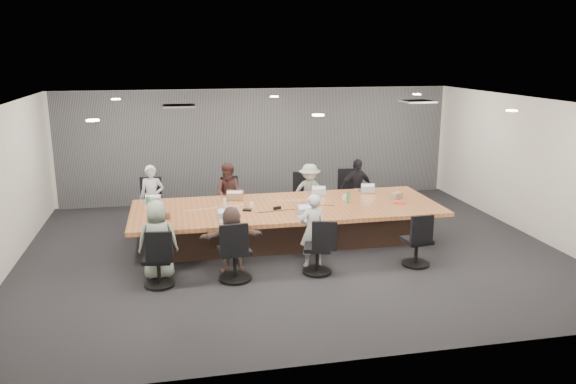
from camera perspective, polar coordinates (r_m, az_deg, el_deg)
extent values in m
cube|color=black|center=(10.77, 0.44, -5.93)|extent=(10.00, 8.00, 0.00)
cube|color=white|center=(10.16, 0.47, 9.07)|extent=(10.00, 8.00, 0.00)
cube|color=beige|center=(14.24, -2.96, 4.82)|extent=(10.00, 0.00, 2.80)
cube|color=beige|center=(6.67, 7.76, -6.10)|extent=(10.00, 0.00, 2.80)
cube|color=beige|center=(10.55, -27.15, -0.02)|extent=(0.00, 8.00, 2.80)
cube|color=beige|center=(12.41, 23.65, 2.27)|extent=(0.00, 8.00, 2.80)
cube|color=#58595D|center=(14.16, -2.91, 4.77)|extent=(9.80, 0.04, 2.80)
cube|color=#36231A|center=(11.13, -0.11, -3.47)|extent=(4.80, 1.40, 0.66)
cube|color=#B66C3B|center=(11.02, -0.11, -1.64)|extent=(6.00, 2.20, 0.08)
imported|color=#AFB7C6|center=(12.13, -13.63, -0.60)|extent=(0.56, 0.42, 1.39)
cube|color=#B2B2B7|center=(11.58, -13.72, -1.03)|extent=(0.37, 0.30, 0.02)
imported|color=#412624|center=(12.17, -5.93, -0.25)|extent=(0.76, 0.65, 1.38)
cube|color=#8C6647|center=(11.63, -5.65, -0.62)|extent=(0.39, 0.31, 0.02)
imported|color=#949E92|center=(12.48, 2.20, -0.04)|extent=(0.89, 0.59, 1.29)
cube|color=#B2B2B7|center=(11.94, 2.84, -0.18)|extent=(0.33, 0.25, 0.02)
imported|color=black|center=(12.77, 6.95, 0.36)|extent=(0.83, 0.43, 1.36)
cube|color=#B2B2B7|center=(12.25, 7.77, 0.07)|extent=(0.32, 0.24, 0.02)
imported|color=gray|center=(9.54, -13.09, -4.75)|extent=(0.65, 0.43, 1.34)
cube|color=#8C6647|center=(10.04, -13.06, -3.32)|extent=(0.33, 0.25, 0.02)
imported|color=brown|center=(9.60, -5.71, -4.84)|extent=(1.09, 0.38, 1.17)
cube|color=#B2B2B7|center=(10.07, -6.07, -2.96)|extent=(0.35, 0.26, 0.02)
imported|color=beige|center=(9.82, 2.50, -3.92)|extent=(0.51, 0.37, 1.31)
cube|color=#B2B2B7|center=(10.30, 1.76, -2.50)|extent=(0.35, 0.28, 0.02)
cylinder|color=#34854D|center=(11.03, -14.00, -1.14)|extent=(0.09, 0.09, 0.26)
cylinder|color=#34854D|center=(11.27, 6.12, -0.53)|extent=(0.08, 0.08, 0.24)
cylinder|color=silver|center=(10.79, -6.45, -1.22)|extent=(0.07, 0.07, 0.23)
cylinder|color=white|center=(10.97, -3.72, -1.29)|extent=(0.08, 0.08, 0.09)
cylinder|color=white|center=(11.52, 5.79, -0.54)|extent=(0.10, 0.10, 0.11)
cylinder|color=brown|center=(10.39, -12.12, -2.38)|extent=(0.12, 0.12, 0.12)
cube|color=black|center=(10.72, -4.16, -1.82)|extent=(0.19, 0.16, 0.03)
cube|color=black|center=(11.09, 1.76, -1.25)|extent=(0.16, 0.12, 0.03)
cube|color=black|center=(10.77, -1.11, -1.64)|extent=(0.16, 0.09, 0.06)
cube|color=gray|center=(11.77, 10.95, -0.36)|extent=(0.28, 0.25, 0.13)
cube|color=#E2402F|center=(11.40, 11.21, -1.06)|extent=(0.24, 0.22, 0.04)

